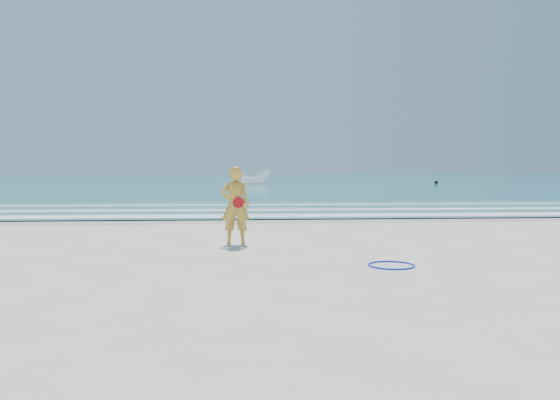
{
  "coord_description": "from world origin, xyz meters",
  "views": [
    {
      "loc": [
        -0.45,
        -10.06,
        1.81
      ],
      "look_at": [
        0.57,
        4.0,
        1.0
      ],
      "focal_mm": 35.0,
      "sensor_mm": 36.0,
      "label": 1
    }
  ],
  "objects": [
    {
      "name": "boat",
      "position": [
        0.9,
        52.47,
        0.92
      ],
      "size": [
        4.8,
        2.43,
        1.77
      ],
      "primitive_type": "imported",
      "rotation": [
        0.0,
        0.0,
        1.73
      ],
      "color": "white",
      "rests_on": "ocean"
    },
    {
      "name": "foam_mid",
      "position": [
        0.0,
        13.2,
        0.05
      ],
      "size": [
        400.0,
        0.9,
        0.01
      ],
      "primitive_type": "cube",
      "color": "white",
      "rests_on": "shallow"
    },
    {
      "name": "ground",
      "position": [
        0.0,
        0.0,
        0.0
      ],
      "size": [
        400.0,
        400.0,
        0.0
      ],
      "primitive_type": "plane",
      "color": "silver",
      "rests_on": "ground"
    },
    {
      "name": "ocean",
      "position": [
        0.0,
        105.0,
        0.02
      ],
      "size": [
        400.0,
        190.0,
        0.04
      ],
      "primitive_type": "cube",
      "color": "#19727F",
      "rests_on": "ground"
    },
    {
      "name": "foam_far",
      "position": [
        0.0,
        16.5,
        0.05
      ],
      "size": [
        400.0,
        0.6,
        0.01
      ],
      "primitive_type": "cube",
      "color": "white",
      "rests_on": "shallow"
    },
    {
      "name": "buoy",
      "position": [
        22.08,
        51.36,
        0.25
      ],
      "size": [
        0.42,
        0.42,
        0.42
      ],
      "primitive_type": "sphere",
      "color": "black",
      "rests_on": "ocean"
    },
    {
      "name": "foam_near",
      "position": [
        0.0,
        10.3,
        0.05
      ],
      "size": [
        400.0,
        1.4,
        0.01
      ],
      "primitive_type": "cube",
      "color": "white",
      "rests_on": "shallow"
    },
    {
      "name": "woman",
      "position": [
        -0.58,
        3.0,
        0.93
      ],
      "size": [
        0.7,
        0.48,
        1.87
      ],
      "color": "gold",
      "rests_on": "ground"
    },
    {
      "name": "hoop",
      "position": [
        2.35,
        -0.17,
        0.02
      ],
      "size": [
        1.0,
        1.0,
        0.03
      ],
      "primitive_type": "torus",
      "rotation": [
        0.0,
        0.0,
        -0.16
      ],
      "color": "#0C29E1",
      "rests_on": "ground"
    },
    {
      "name": "wet_sand",
      "position": [
        0.0,
        9.0,
        0.0
      ],
      "size": [
        400.0,
        2.4,
        0.0
      ],
      "primitive_type": "cube",
      "color": "#B2A893",
      "rests_on": "ground"
    },
    {
      "name": "shallow",
      "position": [
        0.0,
        14.0,
        0.04
      ],
      "size": [
        400.0,
        10.0,
        0.01
      ],
      "primitive_type": "cube",
      "color": "#59B7AD",
      "rests_on": "ocean"
    }
  ]
}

